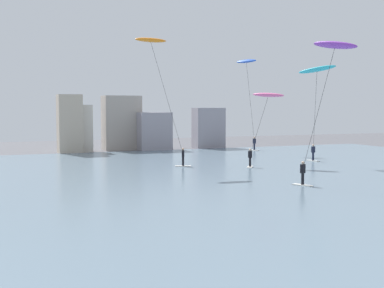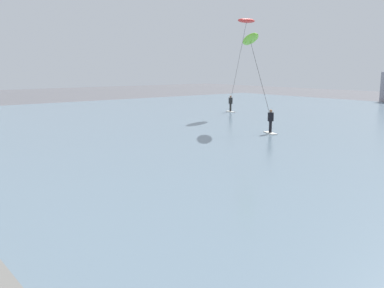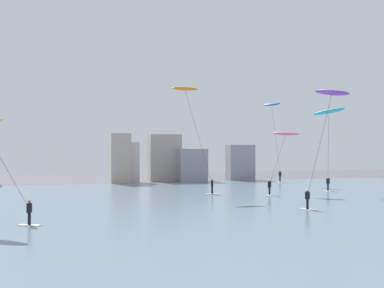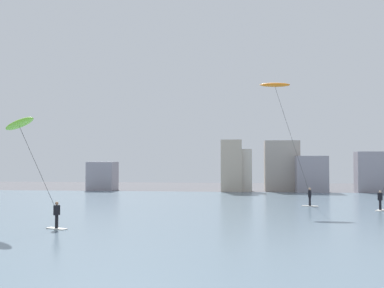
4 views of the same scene
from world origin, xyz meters
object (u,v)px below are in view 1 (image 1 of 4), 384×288
Objects in this scene: kitesurfer_blue at (247,73)px; kitesurfer_pink at (266,102)px; kitesurfer_orange at (155,56)px; kitesurfer_cyan at (317,76)px; kitesurfer_purple at (332,58)px.

kitesurfer_blue reaches higher than kitesurfer_pink.
kitesurfer_pink is (10.03, -1.51, -3.88)m from kitesurfer_orange.
kitesurfer_cyan is 13.61m from kitesurfer_blue.
kitesurfer_purple is at bearing -106.78° from kitesurfer_blue.
kitesurfer_blue is 27.08m from kitesurfer_purple.
kitesurfer_cyan is at bearing -7.59° from kitesurfer_orange.
kitesurfer_blue reaches higher than kitesurfer_purple.
kitesurfer_purple reaches higher than kitesurfer_pink.
kitesurfer_pink is (-5.07, -13.05, -3.54)m from kitesurfer_blue.
kitesurfer_pink is (2.75, 12.86, -2.67)m from kitesurfer_purple.
kitesurfer_cyan is 0.95× the size of kitesurfer_purple.
kitesurfer_purple reaches higher than kitesurfer_cyan.
kitesurfer_blue reaches higher than kitesurfer_cyan.
kitesurfer_pink is at bearing -8.54° from kitesurfer_orange.
kitesurfer_pink is (-5.05, 0.50, -2.39)m from kitesurfer_cyan.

